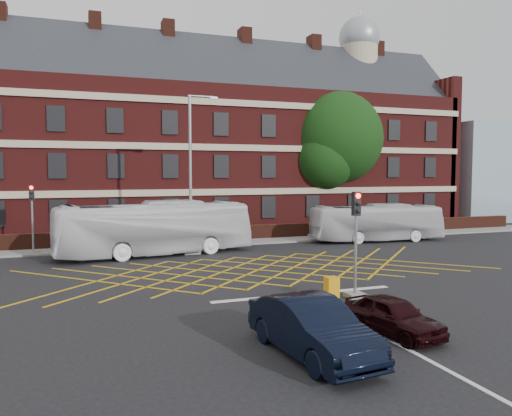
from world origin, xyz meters
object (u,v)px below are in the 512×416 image
object	(u,v)px
bus_left	(155,228)
utility_cabinet	(332,288)
bus_right	(376,223)
traffic_light_near	(356,254)
street_lamp	(192,199)
car_navy	(312,327)
car_maroon	(393,315)
traffic_light_far	(33,226)
deciduous_tree	(335,145)

from	to	relation	value
bus_left	utility_cabinet	xyz separation A→B (m)	(5.05, -12.98, -1.21)
bus_right	traffic_light_near	xyz separation A→B (m)	(-10.17, -13.90, 0.40)
street_lamp	car_navy	bearing A→B (deg)	-92.19
bus_left	car_maroon	distance (m)	18.18
bus_left	traffic_light_near	distance (m)	14.48
car_maroon	traffic_light_far	world-z (taller)	traffic_light_far
traffic_light_near	car_navy	bearing A→B (deg)	-130.99
street_lamp	deciduous_tree	bearing A→B (deg)	31.00
traffic_light_near	car_maroon	bearing A→B (deg)	-106.23
traffic_light_near	traffic_light_far	size ratio (longest dim) A/B	1.00
deciduous_tree	utility_cabinet	bearing A→B (deg)	-119.03
car_navy	traffic_light_far	size ratio (longest dim) A/B	1.13
deciduous_tree	street_lamp	world-z (taller)	deciduous_tree
deciduous_tree	car_maroon	bearing A→B (deg)	-115.21
bus_right	car_navy	size ratio (longest dim) A/B	2.03
car_maroon	street_lamp	size ratio (longest dim) A/B	0.36
bus_right	traffic_light_near	bearing A→B (deg)	150.62
bus_left	traffic_light_far	size ratio (longest dim) A/B	2.77
utility_cabinet	car_navy	bearing A→B (deg)	-123.35
car_navy	traffic_light_near	world-z (taller)	traffic_light_near
car_maroon	traffic_light_far	xyz separation A→B (m)	(-11.77, 20.34, 1.17)
traffic_light_near	traffic_light_far	distance (m)	20.63
bus_left	street_lamp	distance (m)	2.86
traffic_light_near	street_lamp	world-z (taller)	street_lamp
car_maroon	deciduous_tree	distance (m)	29.88
traffic_light_far	traffic_light_near	bearing A→B (deg)	-50.82
car_maroon	traffic_light_near	world-z (taller)	traffic_light_near
deciduous_tree	utility_cabinet	world-z (taller)	deciduous_tree
car_navy	deciduous_tree	bearing A→B (deg)	54.22
car_navy	street_lamp	xyz separation A→B (m)	(0.69, 18.15, 2.63)
deciduous_tree	car_navy	bearing A→B (deg)	-119.91
bus_left	utility_cabinet	bearing A→B (deg)	-166.98
bus_right	utility_cabinet	world-z (taller)	bus_right
utility_cabinet	deciduous_tree	bearing A→B (deg)	60.97
traffic_light_near	utility_cabinet	size ratio (longest dim) A/B	4.86
car_maroon	traffic_light_near	size ratio (longest dim) A/B	0.82
traffic_light_near	deciduous_tree	bearing A→B (deg)	63.14
car_navy	traffic_light_near	size ratio (longest dim) A/B	1.13
deciduous_tree	utility_cabinet	distance (m)	25.87
street_lamp	utility_cabinet	xyz separation A→B (m)	(2.81, -12.82, -2.99)
car_navy	deciduous_tree	size ratio (longest dim) A/B	0.39
car_navy	traffic_light_far	distance (m)	22.82
bus_right	utility_cabinet	xyz separation A→B (m)	(-11.13, -13.72, -0.92)
bus_right	street_lamp	xyz separation A→B (m)	(-13.94, -0.90, 2.06)
car_navy	traffic_light_near	distance (m)	6.88
utility_cabinet	bus_right	bearing A→B (deg)	50.95
traffic_light_near	utility_cabinet	distance (m)	1.65
bus_right	street_lamp	bearing A→B (deg)	100.49
bus_left	traffic_light_near	world-z (taller)	traffic_light_near
car_navy	traffic_light_far	world-z (taller)	traffic_light_far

